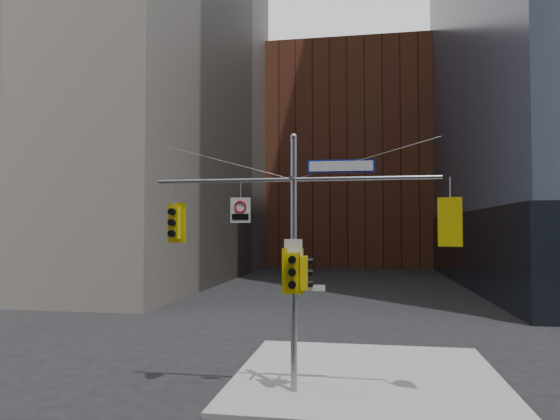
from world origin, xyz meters
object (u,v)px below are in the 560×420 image
(traffic_light_pole_side, at_px, (305,273))
(signal_assembly, at_px, (294,236))
(traffic_light_pole_front, at_px, (292,272))
(traffic_light_west_arm, at_px, (175,223))
(regulatory_sign_arm, at_px, (240,209))
(traffic_light_east_arm, at_px, (450,222))
(street_sign_blade, at_px, (341,166))

(traffic_light_pole_side, bearing_deg, signal_assembly, 84.20)
(signal_assembly, height_order, traffic_light_pole_front, signal_assembly)
(traffic_light_west_arm, relative_size, regulatory_sign_arm, 1.64)
(regulatory_sign_arm, bearing_deg, traffic_light_east_arm, -4.26)
(traffic_light_west_arm, xyz_separation_m, regulatory_sign_arm, (1.98, -0.03, 0.37))
(traffic_light_west_arm, bearing_deg, signal_assembly, 3.72)
(signal_assembly, height_order, traffic_light_east_arm, signal_assembly)
(street_sign_blade, xyz_separation_m, regulatory_sign_arm, (-2.84, -0.02, -1.18))
(signal_assembly, xyz_separation_m, traffic_light_pole_side, (0.32, 0.01, -1.02))
(signal_assembly, height_order, street_sign_blade, signal_assembly)
(traffic_light_pole_front, xyz_separation_m, street_sign_blade, (1.32, 0.27, 2.90))
(signal_assembly, relative_size, traffic_light_pole_side, 8.64)
(signal_assembly, height_order, regulatory_sign_arm, signal_assembly)
(traffic_light_west_arm, relative_size, traffic_light_east_arm, 0.91)
(signal_assembly, relative_size, traffic_light_west_arm, 6.83)
(traffic_light_east_arm, bearing_deg, street_sign_blade, 12.97)
(traffic_light_east_arm, xyz_separation_m, traffic_light_pole_side, (-3.88, 0.01, -1.40))
(traffic_light_east_arm, height_order, regulatory_sign_arm, regulatory_sign_arm)
(signal_assembly, xyz_separation_m, traffic_light_pole_front, (-0.00, -0.27, -0.96))
(traffic_light_east_arm, bearing_deg, traffic_light_pole_front, 16.68)
(traffic_light_pole_front, bearing_deg, signal_assembly, 84.10)
(street_sign_blade, bearing_deg, traffic_light_east_arm, -2.38)
(traffic_light_pole_front, bearing_deg, regulatory_sign_arm, 165.06)
(signal_assembly, distance_m, street_sign_blade, 2.34)
(traffic_light_west_arm, distance_m, traffic_light_east_arm, 7.70)
(traffic_light_east_arm, height_order, traffic_light_pole_side, traffic_light_east_arm)
(traffic_light_pole_side, distance_m, traffic_light_pole_front, 0.43)
(traffic_light_pole_front, xyz_separation_m, regulatory_sign_arm, (-1.53, 0.25, 1.72))
(traffic_light_pole_front, relative_size, street_sign_blade, 0.67)
(signal_assembly, bearing_deg, traffic_light_pole_front, -90.13)
(traffic_light_east_arm, xyz_separation_m, regulatory_sign_arm, (-5.72, -0.02, 0.37))
(traffic_light_pole_side, distance_m, street_sign_blade, 3.11)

